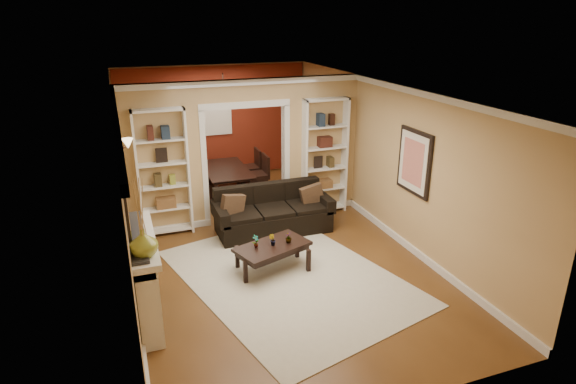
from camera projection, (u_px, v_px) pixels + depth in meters
name	position (u px, v px, depth m)	size (l,w,h in m)	color
floor	(266.00, 243.00, 8.45)	(8.00, 8.00, 0.00)	brown
ceiling	(263.00, 88.00, 7.51)	(8.00, 8.00, 0.00)	white
wall_back	(215.00, 122.00, 11.50)	(8.00, 8.00, 0.00)	tan
wall_front	(393.00, 295.00, 4.45)	(8.00, 8.00, 0.00)	tan
wall_left	(122.00, 186.00, 7.26)	(8.00, 8.00, 0.00)	tan
wall_right	(383.00, 157.00, 8.70)	(8.00, 8.00, 0.00)	tan
partition_wall	(246.00, 152.00, 9.04)	(4.50, 0.15, 2.70)	tan
red_back_panel	(215.00, 124.00, 11.49)	(4.44, 0.04, 2.64)	maroon
dining_window	(215.00, 115.00, 11.37)	(0.78, 0.03, 0.98)	#8CA5CC
area_rug	(288.00, 277.00, 7.37)	(2.74, 3.84, 0.01)	beige
sofa	(273.00, 210.00, 8.79)	(2.14, 0.92, 0.84)	black
pillow_left	(233.00, 205.00, 8.46)	(0.43, 0.12, 0.43)	brown
pillow_right	(312.00, 196.00, 8.95)	(0.41, 0.12, 0.41)	brown
coffee_table	(273.00, 257.00, 7.51)	(1.13, 0.61, 0.43)	black
plant_left	(256.00, 242.00, 7.32)	(0.11, 0.08, 0.21)	#336626
plant_center	(272.00, 240.00, 7.41)	(0.10, 0.08, 0.18)	#336626
plant_right	(288.00, 237.00, 7.49)	(0.10, 0.10, 0.18)	#336626
bookshelf_left	(163.00, 174.00, 8.46)	(0.90, 0.30, 2.30)	white
bookshelf_right	(324.00, 157.00, 9.45)	(0.90, 0.30, 2.30)	white
fireplace	(146.00, 277.00, 6.26)	(0.32, 1.70, 1.16)	white
vase	(144.00, 243.00, 5.50)	(0.32, 0.32, 0.34)	olive
mirror	(124.00, 190.00, 5.79)	(0.03, 0.95, 1.10)	silver
wall_sconce	(124.00, 146.00, 7.61)	(0.18, 0.18, 0.22)	#FFE0A5
framed_art	(414.00, 162.00, 7.73)	(0.04, 0.85, 1.05)	black
dining_table	(228.00, 181.00, 10.69)	(0.94, 1.68, 0.59)	black
dining_chair_nw	(205.00, 183.00, 10.20)	(0.42, 0.42, 0.85)	black
dining_chair_ne	(255.00, 175.00, 10.54)	(0.46, 0.46, 0.93)	black
dining_chair_sw	(200.00, 173.00, 10.72)	(0.44, 0.44, 0.89)	black
dining_chair_se	(248.00, 168.00, 11.07)	(0.45, 0.45, 0.91)	black
chandelier	(226.00, 103.00, 10.12)	(0.50, 0.50, 0.30)	#331D17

